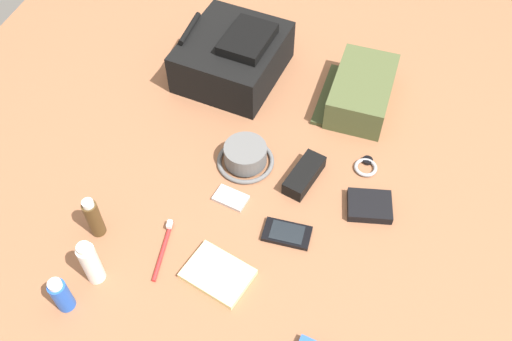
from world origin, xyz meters
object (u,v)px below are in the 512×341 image
(media_player, at_px, (231,198))
(sunglasses_case, at_px, (304,175))
(wristwatch, at_px, (366,166))
(cologne_bottle, at_px, (94,218))
(toothpaste_tube, at_px, (91,263))
(notepad, at_px, (218,274))
(toiletry_pouch, at_px, (361,91))
(bucket_hat, at_px, (245,156))
(backpack, at_px, (233,56))
(deodorant_spray, at_px, (61,295))
(cell_phone, at_px, (287,234))
(toothbrush, at_px, (164,246))
(wallet, at_px, (370,206))

(media_player, height_order, sunglasses_case, sunglasses_case)
(wristwatch, bearing_deg, cologne_bottle, 123.89)
(toothpaste_tube, height_order, notepad, toothpaste_tube)
(toiletry_pouch, relative_size, bucket_hat, 1.74)
(bucket_hat, relative_size, media_player, 1.69)
(backpack, xyz_separation_m, sunglasses_case, (-0.33, -0.31, -0.05))
(deodorant_spray, xyz_separation_m, sunglasses_case, (0.50, -0.42, -0.03))
(backpack, xyz_separation_m, cell_phone, (-0.51, -0.31, -0.06))
(cologne_bottle, relative_size, media_player, 1.37)
(toothpaste_tube, height_order, cologne_bottle, toothpaste_tube)
(toothpaste_tube, distance_m, notepad, 0.29)
(toothbrush, xyz_separation_m, notepad, (-0.03, -0.15, 0.00))
(deodorant_spray, height_order, media_player, deodorant_spray)
(toothpaste_tube, distance_m, media_player, 0.38)
(wristwatch, relative_size, wallet, 0.65)
(wallet, bearing_deg, bucket_hat, 69.51)
(deodorant_spray, relative_size, wristwatch, 1.49)
(toothpaste_tube, bearing_deg, cell_phone, -58.14)
(toothpaste_tube, height_order, toothbrush, toothpaste_tube)
(toothbrush, relative_size, sunglasses_case, 1.17)
(toothbrush, bearing_deg, toothpaste_tube, 135.12)
(backpack, bearing_deg, wallet, -127.06)
(backpack, bearing_deg, bucket_hat, -155.91)
(backpack, height_order, notepad, backpack)
(backpack, relative_size, toothpaste_tube, 2.45)
(wristwatch, bearing_deg, toothpaste_tube, 133.54)
(media_player, bearing_deg, wristwatch, -56.40)
(toothbrush, xyz_separation_m, wallet, (0.26, -0.45, 0.01))
(media_player, bearing_deg, toiletry_pouch, -28.90)
(bucket_hat, distance_m, wristwatch, 0.32)
(toothbrush, bearing_deg, media_player, -30.11)
(bucket_hat, height_order, media_player, bucket_hat)
(notepad, bearing_deg, cologne_bottle, 100.54)
(deodorant_spray, relative_size, cell_phone, 0.89)
(deodorant_spray, bearing_deg, notepad, -60.13)
(backpack, relative_size, sunglasses_case, 2.42)
(bucket_hat, bearing_deg, cologne_bottle, 138.86)
(backpack, distance_m, bucket_hat, 0.36)
(cell_phone, bearing_deg, bucket_hat, 42.13)
(deodorant_spray, xyz_separation_m, media_player, (0.39, -0.26, -0.05))
(bucket_hat, height_order, wallet, bucket_hat)
(toothpaste_tube, relative_size, media_player, 1.51)
(deodorant_spray, xyz_separation_m, wallet, (0.47, -0.60, -0.04))
(notepad, distance_m, sunglasses_case, 0.35)
(backpack, xyz_separation_m, bucket_hat, (-0.32, -0.14, -0.04))
(deodorant_spray, distance_m, wallet, 0.76)
(toothpaste_tube, xyz_separation_m, toothbrush, (0.12, -0.12, -0.06))
(media_player, bearing_deg, toothpaste_tube, 143.38)
(deodorant_spray, distance_m, wristwatch, 0.82)
(cell_phone, relative_size, wristwatch, 1.68)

